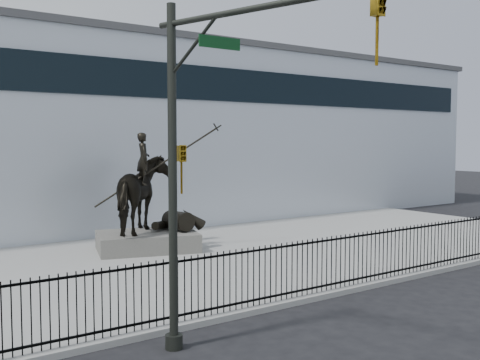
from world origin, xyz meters
TOP-DOWN VIEW (x-y plane):
  - ground at (0.00, 0.00)m, footprint 120.00×120.00m
  - plaza at (0.00, 7.00)m, footprint 30.00×12.00m
  - building at (0.00, 20.00)m, footprint 44.00×14.00m
  - picket_fence at (0.00, 1.25)m, footprint 22.10×0.10m
  - statue_plinth at (-3.13, 9.34)m, footprint 4.21×3.45m
  - equestrian_statue at (-3.06, 9.32)m, footprint 4.49×3.47m
  - traffic_signal_left at (-6.75, -0.62)m, footprint 1.52×4.84m

SIDE VIEW (x-z plane):
  - ground at x=0.00m, z-range 0.00..0.00m
  - plaza at x=0.00m, z-range 0.00..0.15m
  - statue_plinth at x=-3.13m, z-range 0.15..0.83m
  - picket_fence at x=0.00m, z-range 0.15..1.65m
  - equestrian_statue at x=-3.06m, z-range 0.28..4.24m
  - traffic_signal_left at x=-6.75m, z-range 0.53..7.53m
  - building at x=0.00m, z-range 0.00..9.00m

